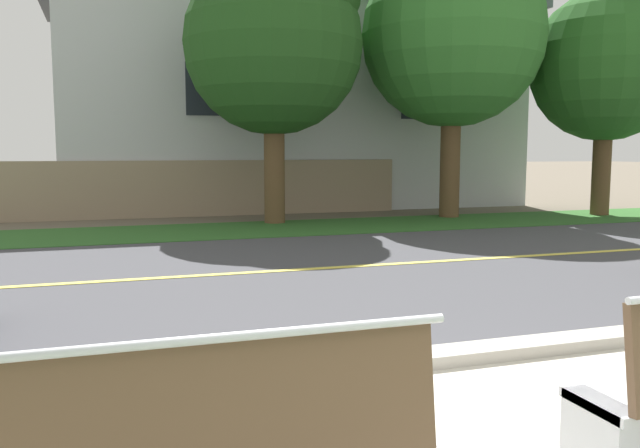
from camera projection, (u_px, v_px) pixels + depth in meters
ground_plane at (224, 256)px, 10.15m from camera, size 140.00×140.00×0.00m
curb_edge at (356, 367)px, 4.81m from camera, size 44.00×0.30×0.11m
street_asphalt at (243, 273)px, 8.73m from camera, size 52.00×8.00×0.01m
road_centre_line at (243, 273)px, 8.73m from camera, size 48.00×0.14×0.01m
far_verge_grass at (196, 231)px, 13.20m from camera, size 48.00×2.80×0.02m
shade_tree_far_left at (280, 31)px, 14.25m from camera, size 3.97×3.97×6.56m
shade_tree_left at (460, 21)px, 15.50m from camera, size 4.40×4.40×7.27m
shade_tree_centre at (613, 54)px, 16.11m from camera, size 3.76×3.76×6.20m
garden_wall at (147, 189)px, 15.92m from camera, size 13.00×0.36×1.40m
house_across_street at (287, 99)px, 20.04m from camera, size 14.03×6.91×6.35m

